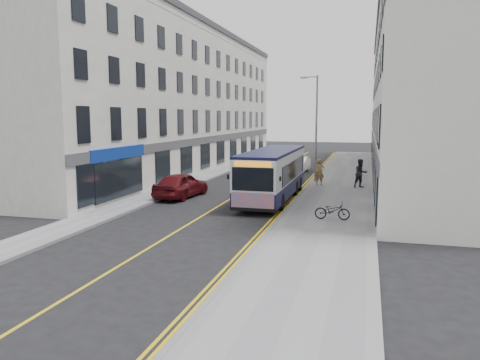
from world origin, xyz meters
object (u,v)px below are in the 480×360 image
Objects in this scene: streetlamp at (315,125)px; pedestrian_far at (361,173)px; city_bus at (273,173)px; car_white at (299,164)px; pedestrian_near at (320,172)px; car_maroon at (181,185)px; bicycle at (332,211)px.

pedestrian_far is (3.45, -2.32, -3.27)m from streetlamp.
car_white is (-0.50, 14.42, -0.97)m from city_bus.
car_maroon is at bearing -160.87° from pedestrian_near.
pedestrian_far reaches higher than car_maroon.
streetlamp is 8.45m from city_bus.
bicycle is at bearing -79.91° from streetlamp.
car_white is at bearing 86.64° from pedestrian_near.
pedestrian_far is at bearing 47.44° from city_bus.
bicycle is at bearing 161.39° from car_maroon.
streetlamp reaches higher than car_white.
pedestrian_far reaches higher than pedestrian_near.
streetlamp reaches higher than car_maroon.
bicycle is 0.84× the size of pedestrian_far.
pedestrian_near reaches higher than car_white.
pedestrian_near is 0.45× the size of car_white.
city_bus is at bearing -84.59° from car_white.
pedestrian_far reaches higher than bicycle.
streetlamp is at bearing 86.21° from pedestrian_near.
streetlamp is at bearing 78.32° from city_bus.
city_bus is at bearing 36.07° from bicycle.
streetlamp is 3.88m from pedestrian_near.
car_white is (-5.57, 8.90, -0.43)m from pedestrian_far.
bicycle is at bearing -128.19° from pedestrian_far.
city_bus is at bearing -166.41° from car_maroon.
city_bus is 6.36m from pedestrian_near.
pedestrian_far is at bearing -29.34° from pedestrian_near.
pedestrian_far is 10.51m from car_white.
city_bus is 6.59m from bicycle.
city_bus reaches higher than pedestrian_far.
pedestrian_near is at bearing -72.70° from streetlamp.
car_maroon is at bearing 178.06° from pedestrian_far.
pedestrian_far is (5.06, 5.52, -0.54)m from city_bus.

